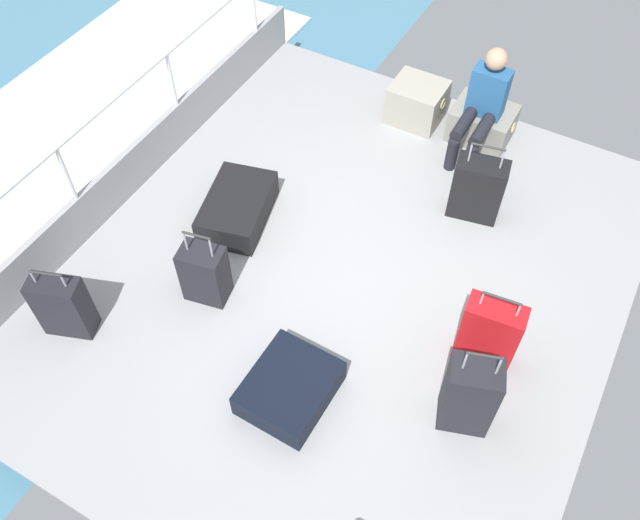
% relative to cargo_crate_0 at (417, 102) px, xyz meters
% --- Properties ---
extents(ground_plane, '(4.40, 5.20, 0.06)m').
position_rel_cargo_crate_0_xyz_m(ground_plane, '(0.30, -2.11, -0.24)').
color(ground_plane, '#939699').
extents(gunwale_port, '(0.06, 5.20, 0.45)m').
position_rel_cargo_crate_0_xyz_m(gunwale_port, '(-1.87, -2.11, 0.02)').
color(gunwale_port, '#939699').
rests_on(gunwale_port, ground_plane).
extents(railing_port, '(0.04, 4.20, 1.02)m').
position_rel_cargo_crate_0_xyz_m(railing_port, '(-1.87, -2.11, 0.57)').
color(railing_port, silver).
rests_on(railing_port, ground_plane).
extents(sea_wake, '(12.00, 12.00, 0.01)m').
position_rel_cargo_crate_0_xyz_m(sea_wake, '(-3.30, -2.11, -0.55)').
color(sea_wake, teal).
rests_on(sea_wake, ground_plane).
extents(cargo_crate_0, '(0.55, 0.46, 0.41)m').
position_rel_cargo_crate_0_xyz_m(cargo_crate_0, '(0.00, 0.00, 0.00)').
color(cargo_crate_0, '#9E9989').
rests_on(cargo_crate_0, ground_plane).
extents(cargo_crate_1, '(0.62, 0.47, 0.34)m').
position_rel_cargo_crate_0_xyz_m(cargo_crate_1, '(0.67, 0.06, -0.03)').
color(cargo_crate_1, gray).
rests_on(cargo_crate_1, ground_plane).
extents(passenger_seated, '(0.34, 0.66, 1.04)m').
position_rel_cargo_crate_0_xyz_m(passenger_seated, '(0.67, -0.12, 0.33)').
color(passenger_seated, '#26598C').
rests_on(passenger_seated, ground_plane).
extents(suitcase_0, '(0.70, 0.91, 0.26)m').
position_rel_cargo_crate_0_xyz_m(suitcase_0, '(-0.83, -2.02, -0.08)').
color(suitcase_0, black).
rests_on(suitcase_0, ground_plane).
extents(suitcase_1, '(0.38, 0.30, 0.75)m').
position_rel_cargo_crate_0_xyz_m(suitcase_1, '(-0.58, -2.83, 0.06)').
color(suitcase_1, black).
rests_on(suitcase_1, ground_plane).
extents(suitcase_2, '(0.41, 0.35, 0.91)m').
position_rel_cargo_crate_0_xyz_m(suitcase_2, '(1.65, -2.85, 0.15)').
color(suitcase_2, black).
rests_on(suitcase_2, ground_plane).
extents(suitcase_3, '(0.59, 0.69, 0.23)m').
position_rel_cargo_crate_0_xyz_m(suitcase_3, '(0.48, -3.30, -0.09)').
color(suitcase_3, black).
rests_on(suitcase_3, ground_plane).
extents(suitcase_4, '(0.45, 0.25, 0.78)m').
position_rel_cargo_crate_0_xyz_m(suitcase_4, '(1.59, -2.29, 0.11)').
color(suitcase_4, red).
rests_on(suitcase_4, ground_plane).
extents(suitcase_5, '(0.43, 0.32, 0.72)m').
position_rel_cargo_crate_0_xyz_m(suitcase_5, '(-1.33, -3.63, 0.09)').
color(suitcase_5, black).
rests_on(suitcase_5, ground_plane).
extents(suitcase_6, '(0.48, 0.33, 0.80)m').
position_rel_cargo_crate_0_xyz_m(suitcase_6, '(0.98, -0.93, 0.09)').
color(suitcase_6, black).
rests_on(suitcase_6, ground_plane).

